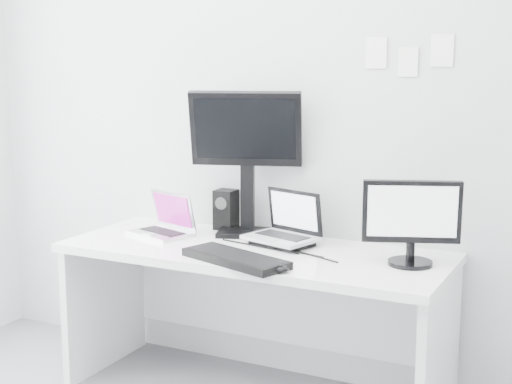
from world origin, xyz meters
TOP-DOWN VIEW (x-y plane):
  - back_wall at (0.00, 1.60)m, footprint 3.60×0.00m
  - desk at (0.00, 1.25)m, footprint 1.80×0.70m
  - macbook at (-0.53, 1.27)m, footprint 0.35×0.30m
  - speaker at (-0.31, 1.55)m, footprint 0.12×0.12m
  - dell_laptop at (0.08, 1.36)m, footprint 0.37×0.32m
  - rear_monitor at (-0.15, 1.48)m, footprint 0.57×0.36m
  - samsung_monitor at (0.72, 1.29)m, footprint 0.45×0.32m
  - keyboard at (0.04, 1.00)m, footprint 0.54×0.33m
  - mouse at (0.26, 0.94)m, footprint 0.11×0.08m
  - wall_note_0 at (0.45, 1.59)m, footprint 0.10×0.00m
  - wall_note_1 at (0.60, 1.59)m, footprint 0.09×0.00m
  - wall_note_2 at (0.75, 1.59)m, footprint 0.10×0.00m

SIDE VIEW (x-z plane):
  - desk at x=0.00m, z-range 0.00..0.73m
  - keyboard at x=0.04m, z-range 0.73..0.76m
  - mouse at x=0.26m, z-range 0.73..0.76m
  - speaker at x=-0.31m, z-range 0.73..0.93m
  - macbook at x=-0.53m, z-range 0.73..0.95m
  - dell_laptop at x=0.08m, z-range 0.73..0.99m
  - samsung_monitor at x=0.72m, z-range 0.73..1.11m
  - rear_monitor at x=-0.15m, z-range 0.73..1.46m
  - back_wall at x=0.00m, z-range -0.45..3.15m
  - wall_note_1 at x=0.60m, z-range 1.52..1.65m
  - wall_note_0 at x=0.45m, z-range 1.55..1.69m
  - wall_note_2 at x=0.75m, z-range 1.56..1.70m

